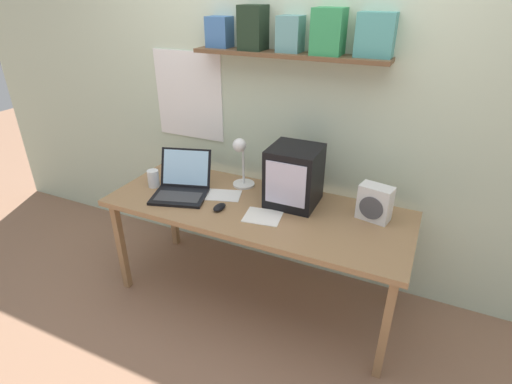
{
  "coord_description": "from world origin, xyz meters",
  "views": [
    {
      "loc": [
        0.92,
        -1.96,
        1.94
      ],
      "look_at": [
        0.0,
        0.0,
        0.82
      ],
      "focal_mm": 28.0,
      "sensor_mm": 36.0,
      "label": 1
    }
  ],
  "objects_px": {
    "corner_desk": "(256,214)",
    "desk_lamp": "(241,158)",
    "open_notebook": "(263,216)",
    "loose_paper_near_laptop": "(223,195)",
    "juice_glass": "(154,179)",
    "space_heater": "(375,203)",
    "crt_monitor": "(294,176)",
    "computer_mouse": "(219,207)",
    "laptop": "(182,184)"
  },
  "relations": [
    {
      "from": "desk_lamp",
      "to": "loose_paper_near_laptop",
      "type": "height_order",
      "value": "desk_lamp"
    },
    {
      "from": "crt_monitor",
      "to": "space_heater",
      "type": "bearing_deg",
      "value": 0.51
    },
    {
      "from": "open_notebook",
      "to": "crt_monitor",
      "type": "bearing_deg",
      "value": 67.86
    },
    {
      "from": "desk_lamp",
      "to": "computer_mouse",
      "type": "xyz_separation_m",
      "value": [
        0.02,
        -0.33,
        -0.2
      ]
    },
    {
      "from": "corner_desk",
      "to": "computer_mouse",
      "type": "bearing_deg",
      "value": -145.01
    },
    {
      "from": "space_heater",
      "to": "loose_paper_near_laptop",
      "type": "xyz_separation_m",
      "value": [
        -0.94,
        -0.12,
        -0.1
      ]
    },
    {
      "from": "laptop",
      "to": "corner_desk",
      "type": "bearing_deg",
      "value": -13.2
    },
    {
      "from": "laptop",
      "to": "juice_glass",
      "type": "height_order",
      "value": "laptop"
    },
    {
      "from": "open_notebook",
      "to": "desk_lamp",
      "type": "bearing_deg",
      "value": 134.36
    },
    {
      "from": "corner_desk",
      "to": "laptop",
      "type": "relative_size",
      "value": 4.3
    },
    {
      "from": "crt_monitor",
      "to": "computer_mouse",
      "type": "relative_size",
      "value": 3.42
    },
    {
      "from": "computer_mouse",
      "to": "loose_paper_near_laptop",
      "type": "distance_m",
      "value": 0.18
    },
    {
      "from": "open_notebook",
      "to": "loose_paper_near_laptop",
      "type": "relative_size",
      "value": 0.92
    },
    {
      "from": "corner_desk",
      "to": "space_heater",
      "type": "relative_size",
      "value": 8.94
    },
    {
      "from": "laptop",
      "to": "loose_paper_near_laptop",
      "type": "xyz_separation_m",
      "value": [
        0.27,
        0.07,
        -0.06
      ]
    },
    {
      "from": "computer_mouse",
      "to": "space_heater",
      "type": "bearing_deg",
      "value": 18.14
    },
    {
      "from": "crt_monitor",
      "to": "juice_glass",
      "type": "height_order",
      "value": "crt_monitor"
    },
    {
      "from": "crt_monitor",
      "to": "desk_lamp",
      "type": "relative_size",
      "value": 1.03
    },
    {
      "from": "open_notebook",
      "to": "computer_mouse",
      "type": "bearing_deg",
      "value": -173.38
    },
    {
      "from": "corner_desk",
      "to": "juice_glass",
      "type": "relative_size",
      "value": 16.15
    },
    {
      "from": "laptop",
      "to": "loose_paper_near_laptop",
      "type": "height_order",
      "value": "laptop"
    },
    {
      "from": "corner_desk",
      "to": "open_notebook",
      "type": "relative_size",
      "value": 7.86
    },
    {
      "from": "desk_lamp",
      "to": "computer_mouse",
      "type": "height_order",
      "value": "desk_lamp"
    },
    {
      "from": "loose_paper_near_laptop",
      "to": "corner_desk",
      "type": "bearing_deg",
      "value": -8.9
    },
    {
      "from": "crt_monitor",
      "to": "space_heater",
      "type": "height_order",
      "value": "crt_monitor"
    },
    {
      "from": "corner_desk",
      "to": "desk_lamp",
      "type": "xyz_separation_m",
      "value": [
        -0.2,
        0.2,
        0.27
      ]
    },
    {
      "from": "open_notebook",
      "to": "loose_paper_near_laptop",
      "type": "height_order",
      "value": "same"
    },
    {
      "from": "open_notebook",
      "to": "juice_glass",
      "type": "bearing_deg",
      "value": 176.08
    },
    {
      "from": "desk_lamp",
      "to": "open_notebook",
      "type": "relative_size",
      "value": 1.47
    },
    {
      "from": "crt_monitor",
      "to": "space_heater",
      "type": "relative_size",
      "value": 1.73
    },
    {
      "from": "corner_desk",
      "to": "desk_lamp",
      "type": "height_order",
      "value": "desk_lamp"
    },
    {
      "from": "desk_lamp",
      "to": "open_notebook",
      "type": "xyz_separation_m",
      "value": [
        0.29,
        -0.3,
        -0.21
      ]
    },
    {
      "from": "corner_desk",
      "to": "juice_glass",
      "type": "height_order",
      "value": "juice_glass"
    },
    {
      "from": "crt_monitor",
      "to": "juice_glass",
      "type": "relative_size",
      "value": 3.13
    },
    {
      "from": "juice_glass",
      "to": "open_notebook",
      "type": "relative_size",
      "value": 0.49
    },
    {
      "from": "corner_desk",
      "to": "loose_paper_near_laptop",
      "type": "distance_m",
      "value": 0.26
    },
    {
      "from": "open_notebook",
      "to": "laptop",
      "type": "bearing_deg",
      "value": 174.01
    },
    {
      "from": "desk_lamp",
      "to": "space_heater",
      "type": "xyz_separation_m",
      "value": [
        0.89,
        -0.05,
        -0.11
      ]
    },
    {
      "from": "corner_desk",
      "to": "loose_paper_near_laptop",
      "type": "xyz_separation_m",
      "value": [
        -0.26,
        0.04,
        0.06
      ]
    },
    {
      "from": "open_notebook",
      "to": "corner_desk",
      "type": "bearing_deg",
      "value": 132.51
    },
    {
      "from": "corner_desk",
      "to": "loose_paper_near_laptop",
      "type": "relative_size",
      "value": 7.2
    },
    {
      "from": "laptop",
      "to": "open_notebook",
      "type": "distance_m",
      "value": 0.62
    },
    {
      "from": "corner_desk",
      "to": "desk_lamp",
      "type": "relative_size",
      "value": 5.33
    },
    {
      "from": "laptop",
      "to": "desk_lamp",
      "type": "height_order",
      "value": "desk_lamp"
    },
    {
      "from": "space_heater",
      "to": "crt_monitor",
      "type": "bearing_deg",
      "value": -167.3
    },
    {
      "from": "open_notebook",
      "to": "loose_paper_near_laptop",
      "type": "bearing_deg",
      "value": 158.17
    },
    {
      "from": "juice_glass",
      "to": "open_notebook",
      "type": "height_order",
      "value": "juice_glass"
    },
    {
      "from": "crt_monitor",
      "to": "desk_lamp",
      "type": "height_order",
      "value": "crt_monitor"
    },
    {
      "from": "corner_desk",
      "to": "space_heater",
      "type": "height_order",
      "value": "space_heater"
    },
    {
      "from": "juice_glass",
      "to": "corner_desk",
      "type": "bearing_deg",
      "value": 3.12
    }
  ]
}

